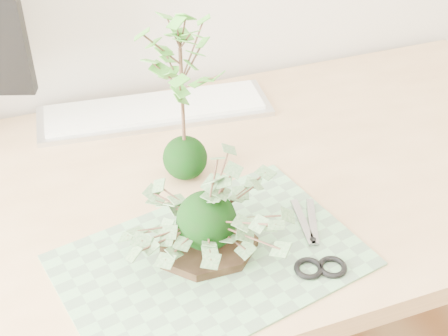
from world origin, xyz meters
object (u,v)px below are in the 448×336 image
(ivy_kokedama, at_px, (206,198))
(keyboard, at_px, (155,110))
(desk, at_px, (186,227))
(maple_kokedama, at_px, (181,60))

(ivy_kokedama, xyz_separation_m, keyboard, (0.03, 0.42, -0.10))
(desk, bearing_deg, ivy_kokedama, -94.65)
(desk, height_order, keyboard, keyboard)
(maple_kokedama, xyz_separation_m, keyboard, (0.00, 0.22, -0.22))
(desk, height_order, ivy_kokedama, ivy_kokedama)
(desk, relative_size, maple_kokedama, 4.87)
(maple_kokedama, bearing_deg, ivy_kokedama, -98.01)
(ivy_kokedama, relative_size, maple_kokedama, 0.97)
(ivy_kokedama, distance_m, keyboard, 0.43)
(desk, distance_m, maple_kokedama, 0.32)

